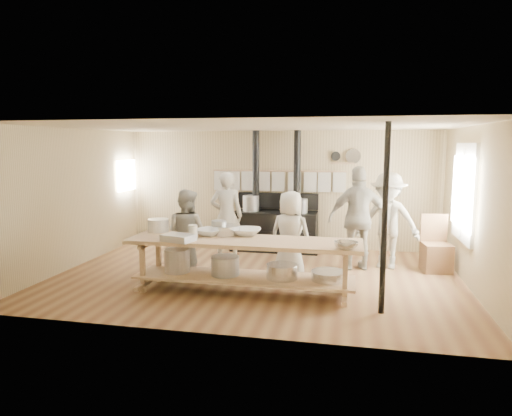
% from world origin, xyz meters
% --- Properties ---
extents(ground, '(7.00, 7.00, 0.00)m').
position_xyz_m(ground, '(0.00, 0.00, 0.00)').
color(ground, brown).
rests_on(ground, ground).
extents(room_shell, '(7.00, 7.00, 7.00)m').
position_xyz_m(room_shell, '(0.00, 0.00, 1.62)').
color(room_shell, tan).
rests_on(room_shell, ground).
extents(window_right, '(0.09, 1.50, 1.65)m').
position_xyz_m(window_right, '(3.47, 0.60, 1.50)').
color(window_right, beige).
rests_on(window_right, ground).
extents(left_opening, '(0.00, 0.90, 0.90)m').
position_xyz_m(left_opening, '(-3.45, 2.00, 1.60)').
color(left_opening, white).
rests_on(left_opening, ground).
extents(stove, '(1.90, 0.75, 2.60)m').
position_xyz_m(stove, '(-0.01, 2.12, 0.52)').
color(stove, black).
rests_on(stove, ground).
extents(towel_rail, '(3.00, 0.04, 0.47)m').
position_xyz_m(towel_rail, '(-0.00, 2.40, 1.55)').
color(towel_rail, '#9D7B59').
rests_on(towel_rail, ground).
extents(back_wall_shelf, '(0.63, 0.14, 0.32)m').
position_xyz_m(back_wall_shelf, '(1.46, 2.43, 2.00)').
color(back_wall_shelf, '#9D7B59').
rests_on(back_wall_shelf, ground).
extents(prep_table, '(3.60, 0.90, 0.85)m').
position_xyz_m(prep_table, '(-0.01, -0.90, 0.52)').
color(prep_table, '#9D7B59').
rests_on(prep_table, ground).
extents(support_post, '(0.08, 0.08, 2.60)m').
position_xyz_m(support_post, '(2.05, -1.35, 1.30)').
color(support_post, black).
rests_on(support_post, ground).
extents(cook_far_left, '(0.73, 0.57, 1.77)m').
position_xyz_m(cook_far_left, '(-0.82, 1.06, 0.89)').
color(cook_far_left, '#A29D8F').
rests_on(cook_far_left, ground).
extents(cook_left, '(0.88, 0.77, 1.55)m').
position_xyz_m(cook_left, '(-1.14, -0.32, 0.77)').
color(cook_left, '#A29D8F').
rests_on(cook_left, ground).
extents(cook_center, '(0.84, 0.65, 1.53)m').
position_xyz_m(cook_center, '(0.60, -0.01, 0.76)').
color(cook_center, '#A29D8F').
rests_on(cook_center, ground).
extents(cook_right, '(1.20, 0.70, 1.91)m').
position_xyz_m(cook_right, '(1.75, 0.88, 0.96)').
color(cook_right, '#A29D8F').
rests_on(cook_right, ground).
extents(cook_by_window, '(1.28, 0.92, 1.79)m').
position_xyz_m(cook_by_window, '(2.28, 1.07, 0.90)').
color(cook_by_window, '#A29D8F').
rests_on(cook_by_window, ground).
extents(chair, '(0.54, 0.54, 1.03)m').
position_xyz_m(chair, '(3.15, 1.03, 0.30)').
color(chair, '#533721').
rests_on(chair, ground).
extents(bowl_white_a, '(0.57, 0.57, 0.11)m').
position_xyz_m(bowl_white_a, '(-0.61, -0.70, 0.90)').
color(bowl_white_a, white).
rests_on(bowl_white_a, prep_table).
extents(bowl_steel_a, '(0.39, 0.39, 0.09)m').
position_xyz_m(bowl_steel_a, '(-1.55, -0.57, 0.90)').
color(bowl_steel_a, silver).
rests_on(bowl_steel_a, prep_table).
extents(bowl_white_b, '(0.54, 0.54, 0.12)m').
position_xyz_m(bowl_white_b, '(-0.03, -0.57, 0.91)').
color(bowl_white_b, white).
rests_on(bowl_white_b, prep_table).
extents(bowl_steel_b, '(0.35, 0.35, 0.11)m').
position_xyz_m(bowl_steel_b, '(1.55, -1.23, 0.90)').
color(bowl_steel_b, silver).
rests_on(bowl_steel_b, prep_table).
extents(roasting_pan, '(0.53, 0.43, 0.10)m').
position_xyz_m(roasting_pan, '(-0.94, -1.22, 0.90)').
color(roasting_pan, '#B2B2B7').
rests_on(roasting_pan, prep_table).
extents(mixing_bowl_large, '(0.61, 0.61, 0.15)m').
position_xyz_m(mixing_bowl_large, '(-0.39, -0.57, 0.93)').
color(mixing_bowl_large, silver).
rests_on(mixing_bowl_large, prep_table).
extents(bucket_galv, '(0.29, 0.29, 0.23)m').
position_xyz_m(bucket_galv, '(-0.49, -0.57, 0.96)').
color(bucket_galv, gray).
rests_on(bucket_galv, prep_table).
extents(deep_bowl_enamel, '(0.45, 0.45, 0.22)m').
position_xyz_m(deep_bowl_enamel, '(-1.55, -0.57, 0.96)').
color(deep_bowl_enamel, white).
rests_on(deep_bowl_enamel, prep_table).
extents(pitcher, '(0.17, 0.17, 0.22)m').
position_xyz_m(pitcher, '(-0.78, -1.00, 0.96)').
color(pitcher, white).
rests_on(pitcher, prep_table).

